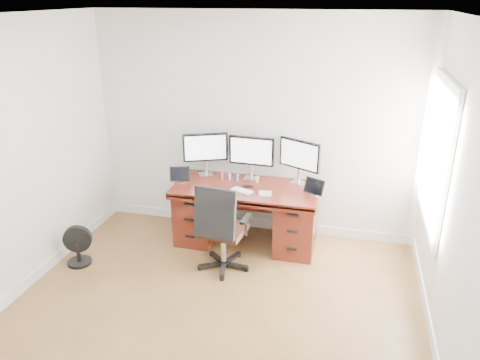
% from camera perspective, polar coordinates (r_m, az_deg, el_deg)
% --- Properties ---
extents(ground, '(4.50, 4.50, 0.00)m').
position_cam_1_polar(ground, '(4.39, -4.99, -18.88)').
color(ground, brown).
rests_on(ground, ground).
extents(back_wall, '(4.00, 0.10, 2.70)m').
position_cam_1_polar(back_wall, '(5.71, 1.83, 6.45)').
color(back_wall, white).
rests_on(back_wall, ground).
extents(right_wall, '(0.10, 4.50, 2.70)m').
position_cam_1_polar(right_wall, '(3.67, 25.98, -4.77)').
color(right_wall, white).
rests_on(right_wall, ground).
extents(desk, '(1.70, 0.80, 0.75)m').
position_cam_1_polar(desk, '(5.66, 0.81, -3.95)').
color(desk, '#4D180F').
rests_on(desk, ground).
extents(office_chair, '(0.61, 0.61, 1.03)m').
position_cam_1_polar(office_chair, '(5.14, -2.25, -7.58)').
color(office_chair, black).
rests_on(office_chair, ground).
extents(floor_fan, '(0.32, 0.27, 0.46)m').
position_cam_1_polar(floor_fan, '(5.60, -19.20, -7.62)').
color(floor_fan, black).
rests_on(floor_fan, ground).
extents(monitor_left, '(0.52, 0.26, 0.53)m').
position_cam_1_polar(monitor_left, '(5.76, -4.24, 3.81)').
color(monitor_left, silver).
rests_on(monitor_left, desk).
extents(monitor_center, '(0.55, 0.15, 0.53)m').
position_cam_1_polar(monitor_center, '(5.62, 1.40, 3.38)').
color(monitor_center, silver).
rests_on(monitor_center, desk).
extents(monitor_right, '(0.50, 0.28, 0.53)m').
position_cam_1_polar(monitor_right, '(5.53, 7.28, 2.90)').
color(monitor_right, silver).
rests_on(monitor_right, desk).
extents(tablet_left, '(0.25, 0.14, 0.19)m').
position_cam_1_polar(tablet_left, '(5.64, -7.38, 0.57)').
color(tablet_left, silver).
rests_on(tablet_left, desk).
extents(tablet_right, '(0.24, 0.17, 0.19)m').
position_cam_1_polar(tablet_right, '(5.30, 9.01, -0.94)').
color(tablet_right, silver).
rests_on(tablet_right, desk).
extents(keyboard, '(0.28, 0.21, 0.01)m').
position_cam_1_polar(keyboard, '(5.35, 0.24, -1.32)').
color(keyboard, silver).
rests_on(keyboard, desk).
extents(trackpad, '(0.17, 0.17, 0.01)m').
position_cam_1_polar(trackpad, '(5.30, 3.08, -1.65)').
color(trackpad, '#BABCC1').
rests_on(trackpad, desk).
extents(drawing_tablet, '(0.25, 0.18, 0.01)m').
position_cam_1_polar(drawing_tablet, '(5.38, -2.79, -1.28)').
color(drawing_tablet, black).
rests_on(drawing_tablet, desk).
extents(phone, '(0.12, 0.08, 0.01)m').
position_cam_1_polar(phone, '(5.49, 1.00, -0.73)').
color(phone, black).
rests_on(phone, desk).
extents(figurine_brown, '(0.04, 0.04, 0.09)m').
position_cam_1_polar(figurine_brown, '(5.68, -2.20, 0.53)').
color(figurine_brown, brown).
rests_on(figurine_brown, desk).
extents(figurine_purple, '(0.04, 0.04, 0.09)m').
position_cam_1_polar(figurine_purple, '(5.66, -1.28, 0.45)').
color(figurine_purple, '#B06BE5').
rests_on(figurine_purple, desk).
extents(figurine_blue, '(0.04, 0.04, 0.09)m').
position_cam_1_polar(figurine_blue, '(5.64, -0.31, 0.36)').
color(figurine_blue, '#5169E7').
rests_on(figurine_blue, desk).
extents(figurine_orange, '(0.04, 0.04, 0.09)m').
position_cam_1_polar(figurine_orange, '(5.58, 2.12, 0.14)').
color(figurine_orange, '#FFBD55').
rests_on(figurine_orange, desk).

